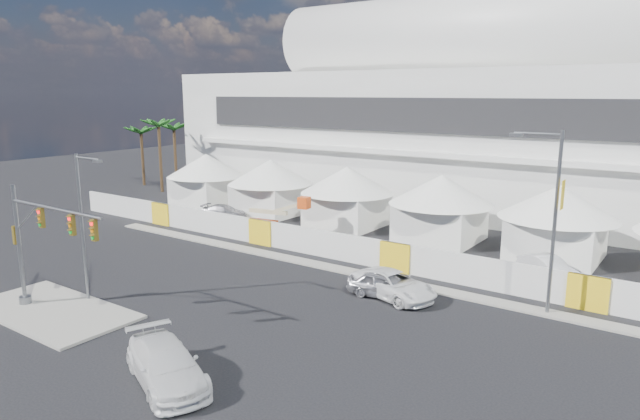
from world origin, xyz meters
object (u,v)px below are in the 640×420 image
Objects in this scene: sedan_silver at (385,285)px; traffic_mast at (36,244)px; streetlight_median at (84,218)px; pickup_curb at (393,285)px; pickup_near at (166,364)px; lot_car_c at (224,212)px; boom_lift at (262,223)px; streetlight_curb at (551,210)px; lot_car_a at (548,268)px.

traffic_mast reaches higher than sedan_silver.
streetlight_median is (-13.57, -10.49, 4.23)m from sedan_silver.
pickup_near is at bearing -175.04° from pickup_curb.
sedan_silver is at bearing -128.39° from lot_car_c.
sedan_silver is at bearing 37.69° from streetlight_median.
pickup_curb reaches higher than sedan_silver.
sedan_silver is 14.42m from pickup_near.
boom_lift is at bearing 81.90° from pickup_curb.
sedan_silver is 0.76× the size of pickup_near.
traffic_mast is at bearing 148.42° from pickup_curb.
pickup_near is 12.17m from traffic_mast.
sedan_silver is 0.45× the size of streetlight_curb.
streetlight_curb is (10.73, 17.03, 4.95)m from pickup_near.
streetlight_median is (9.50, -20.53, 4.34)m from lot_car_c.
streetlight_median is at bearing 168.70° from lot_car_a.
pickup_near is 1.31× the size of lot_car_a.
boom_lift is (-13.79, 21.91, 0.08)m from pickup_near.
streetlight_median is 18.81m from boom_lift.
pickup_curb is at bearing 42.51° from traffic_mast.
pickup_near reaches higher than lot_car_a.
streetlight_curb is at bearing -117.84° from lot_car_c.
sedan_silver reaches higher than lot_car_a.
lot_car_c is 0.64× the size of boom_lift.
lot_car_a is 28.74m from streetlight_median.
traffic_mast reaches higher than lot_car_c.
streetlight_median is (-20.54, -19.66, 4.25)m from lot_car_a.
streetlight_median is (-13.96, -10.78, 4.21)m from pickup_curb.
pickup_near is 12.46m from streetlight_median.
lot_car_a is 30.05m from lot_car_c.
boom_lift is (-16.60, 7.40, 0.15)m from pickup_curb.
sedan_silver reaches higher than lot_car_c.
pickup_curb is 0.67× the size of traffic_mast.
streetlight_median is at bearing 95.47° from pickup_near.
streetlight_median is 1.22× the size of boom_lift.
lot_car_a is (6.58, 8.87, -0.04)m from pickup_curb.
streetlight_curb is at bearing -56.46° from pickup_curb.
traffic_mast is 0.84× the size of streetlight_curb.
pickup_near reaches higher than lot_car_c.
lot_car_c is at bearing 114.85° from streetlight_median.
streetlight_curb reaches higher than lot_car_a.
lot_car_a is at bearing 101.90° from streetlight_curb.
traffic_mast is (-14.14, -13.01, 3.16)m from sedan_silver.
lot_car_c is at bearing 150.56° from boom_lift.
pickup_curb is at bearing 178.38° from lot_car_a.
lot_car_a is at bearing 2.09° from pickup_near.
lot_car_a is at bearing -20.65° from pickup_curb.
pickup_near is at bearing -166.93° from lot_car_a.
boom_lift is (6.86, -2.35, 0.28)m from lot_car_c.
lot_car_a reaches higher than lot_car_c.
sedan_silver is at bearing 42.62° from traffic_mast.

